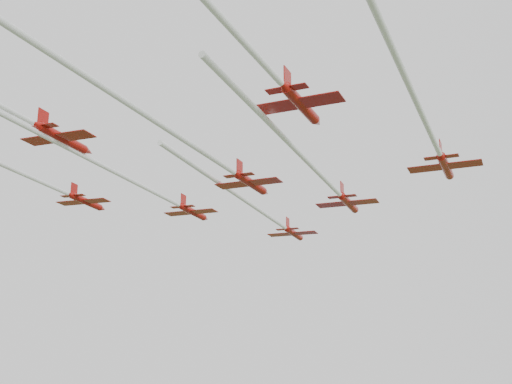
# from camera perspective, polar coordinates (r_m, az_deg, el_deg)

# --- Properties ---
(jet_lead) EXTENTS (14.74, 55.19, 2.60)m
(jet_lead) POSITION_cam_1_polar(r_m,az_deg,el_deg) (101.02, 1.18, -2.21)
(jet_lead) COLOR #A3110C
(jet_row2_left) EXTENTS (15.92, 58.87, 2.65)m
(jet_row2_left) POSITION_cam_1_polar(r_m,az_deg,el_deg) (94.88, -9.53, 0.24)
(jet_row2_left) COLOR #A3110C
(jet_row2_right) EXTENTS (16.59, 56.66, 2.79)m
(jet_row2_right) POSITION_cam_1_polar(r_m,az_deg,el_deg) (86.03, 6.14, 1.14)
(jet_row2_right) COLOR #A3110C
(jet_row3_left) EXTENTS (10.38, 41.66, 2.44)m
(jet_row3_left) POSITION_cam_1_polar(r_m,az_deg,el_deg) (93.81, -17.68, 0.46)
(jet_row3_left) COLOR #A3110C
(jet_row3_mid) EXTENTS (17.35, 54.16, 2.55)m
(jet_row3_mid) POSITION_cam_1_polar(r_m,az_deg,el_deg) (70.22, -4.91, 3.67)
(jet_row3_mid) COLOR #A3110C
(jet_row3_right) EXTENTS (18.73, 59.15, 2.59)m
(jet_row3_right) POSITION_cam_1_polar(r_m,az_deg,el_deg) (66.19, 14.84, 6.01)
(jet_row3_right) COLOR #A3110C
(jet_row4_right) EXTENTS (15.37, 44.82, 2.71)m
(jet_row4_right) POSITION_cam_1_polar(r_m,az_deg,el_deg) (56.70, 0.74, 11.27)
(jet_row4_right) COLOR #A3110C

